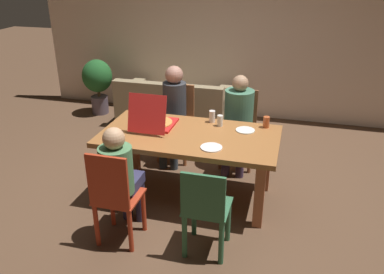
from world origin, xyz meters
name	(u,v)px	position (x,y,z in m)	size (l,w,h in m)	color
ground_plane	(190,195)	(0.00, 0.00, 0.00)	(20.00, 20.00, 0.00)	brown
back_wall	(235,36)	(0.00, 2.72, 1.32)	(6.62, 0.12, 2.64)	beige
dining_table	(190,143)	(0.00, 0.00, 0.66)	(1.88, 0.99, 0.76)	#9A5F30
chair_0	(239,126)	(0.39, 0.95, 0.52)	(0.43, 0.39, 0.97)	brown
person_0	(238,115)	(0.39, 0.81, 0.71)	(0.36, 0.52, 1.20)	#3F2F48
chair_1	(177,120)	(-0.43, 0.93, 0.51)	(0.43, 0.42, 0.97)	#9A5A33
person_1	(173,108)	(-0.43, 0.79, 0.73)	(0.30, 0.50, 1.26)	#323B44
chair_2	(115,197)	(-0.43, -0.96, 0.51)	(0.40, 0.39, 0.96)	#A9331B
person_2	(120,173)	(-0.43, -0.81, 0.67)	(0.30, 0.51, 1.14)	#2F2E4D
chair_3	(206,211)	(0.39, -0.89, 0.46)	(0.40, 0.39, 0.88)	#306240
pizza_box_0	(155,122)	(-0.42, 0.09, 0.82)	(0.41, 0.52, 0.43)	red
plate_0	(211,147)	(0.30, -0.27, 0.77)	(0.22, 0.22, 0.01)	white
plate_1	(245,130)	(0.56, 0.24, 0.77)	(0.20, 0.20, 0.01)	white
drinking_glass_0	(266,122)	(0.76, 0.39, 0.82)	(0.07, 0.07, 0.13)	#BA5229
drinking_glass_1	(212,116)	(0.16, 0.38, 0.83)	(0.07, 0.07, 0.14)	silver
drinking_glass_2	(220,121)	(0.27, 0.30, 0.82)	(0.06, 0.06, 0.12)	silver
couch	(174,108)	(-0.82, 2.02, 0.27)	(1.72, 0.91, 0.76)	#8D7C5C
potted_plant	(98,80)	(-2.20, 2.12, 0.58)	(0.50, 0.50, 0.93)	#5D4E59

